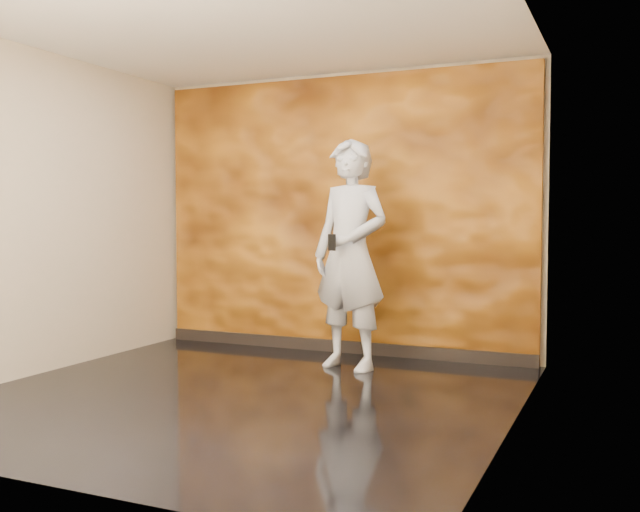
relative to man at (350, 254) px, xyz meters
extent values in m
cube|color=black|center=(-0.39, -1.25, -1.03)|extent=(4.00, 4.00, 0.01)
cube|color=#C3B29A|center=(-0.39, 0.75, 0.38)|extent=(4.00, 0.02, 2.80)
cube|color=#C3B29A|center=(-0.39, -3.25, 0.38)|extent=(4.00, 0.02, 2.80)
cube|color=#C3B29A|center=(-2.39, -1.25, 0.38)|extent=(0.02, 4.00, 2.80)
cube|color=#C3B29A|center=(1.61, -1.25, 0.38)|extent=(0.02, 4.00, 2.80)
cube|color=white|center=(-0.39, -1.25, 1.78)|extent=(4.00, 4.00, 0.01)
cube|color=orange|center=(-0.39, 0.71, 0.36)|extent=(3.90, 0.06, 2.75)
cube|color=black|center=(-0.39, 0.67, -0.96)|extent=(3.90, 0.04, 0.12)
imported|color=#9296A1|center=(0.00, 0.00, 0.00)|extent=(0.85, 0.66, 2.05)
cube|color=black|center=(-0.06, -0.29, 0.12)|extent=(0.08, 0.04, 0.14)
camera|label=1|loc=(2.30, -5.92, 0.32)|focal=40.00mm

